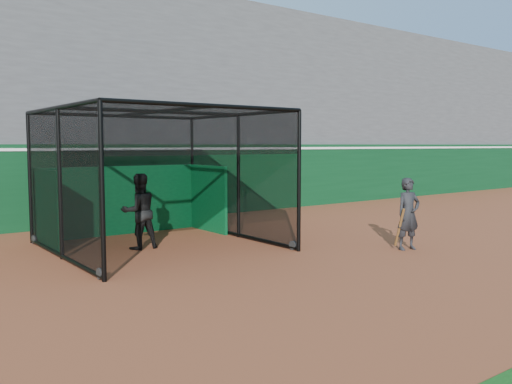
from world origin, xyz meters
TOP-DOWN VIEW (x-y plane):
  - ground at (0.00, 0.00)m, footprint 120.00×120.00m
  - outfield_wall at (0.00, 8.50)m, footprint 50.00×0.50m
  - grandstand at (0.00, 12.27)m, footprint 50.00×7.85m
  - batting_cage at (-1.03, 3.91)m, footprint 4.79×4.99m
  - batter at (-1.52, 3.97)m, footprint 0.89×0.70m
  - on_deck_player at (3.54, 0.06)m, footprint 0.70×0.53m

SIDE VIEW (x-z plane):
  - ground at x=0.00m, z-range 0.00..0.00m
  - on_deck_player at x=3.54m, z-range 0.00..1.71m
  - batter at x=-1.52m, z-range 0.00..1.81m
  - outfield_wall at x=0.00m, z-range 0.04..2.54m
  - batting_cage at x=-1.03m, z-range 0.00..3.27m
  - grandstand at x=0.00m, z-range 0.00..8.95m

